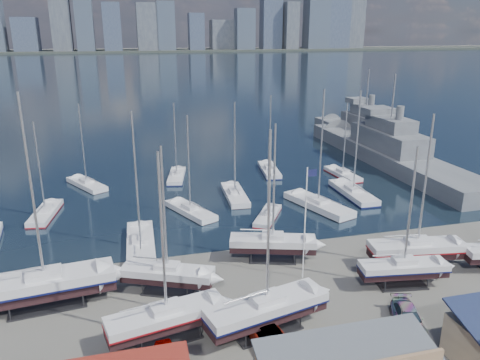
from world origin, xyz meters
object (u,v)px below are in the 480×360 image
object	(u,v)px
naval_ship_east	(387,154)
flagpole	(306,216)
car_a	(167,358)
naval_ship_west	(364,133)
sailboat_cradle_0	(45,284)

from	to	relation	value
naval_ship_east	flagpole	world-z (taller)	naval_ship_east
car_a	naval_ship_west	bearing A→B (deg)	46.80
car_a	flagpole	world-z (taller)	flagpole
naval_ship_east	car_a	bearing A→B (deg)	134.67
naval_ship_east	car_a	world-z (taller)	naval_ship_east
naval_ship_west	sailboat_cradle_0	bearing A→B (deg)	128.79
naval_ship_east	car_a	distance (m)	66.94
naval_ship_east	flagpole	size ratio (longest dim) A/B	4.38
naval_ship_west	flagpole	xyz separation A→B (m)	(-37.82, -56.74, 5.14)
sailboat_cradle_0	car_a	world-z (taller)	sailboat_cradle_0
sailboat_cradle_0	flagpole	xyz separation A→B (m)	(24.87, -0.94, 4.55)
naval_ship_west	flagpole	world-z (taller)	naval_ship_west
naval_ship_east	sailboat_cradle_0	bearing A→B (deg)	122.18
sailboat_cradle_0	naval_ship_west	xyz separation A→B (m)	(62.69, 55.80, -0.59)
sailboat_cradle_0	flagpole	world-z (taller)	sailboat_cradle_0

